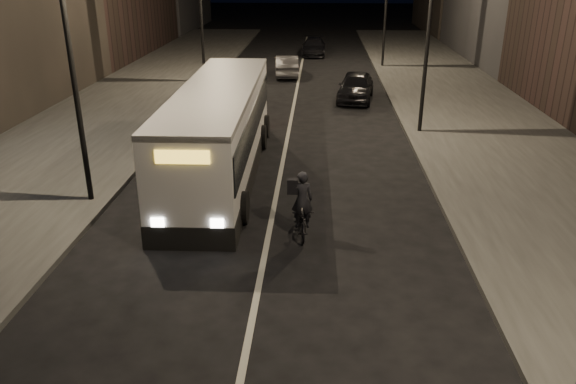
# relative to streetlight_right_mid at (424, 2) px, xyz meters

# --- Properties ---
(ground) EXTENTS (180.00, 180.00, 0.00)m
(ground) POSITION_rel_streetlight_right_mid_xyz_m (-5.33, -12.00, -5.36)
(ground) COLOR black
(ground) RESTS_ON ground
(sidewalk_right) EXTENTS (7.00, 70.00, 0.16)m
(sidewalk_right) POSITION_rel_streetlight_right_mid_xyz_m (3.17, 2.00, -5.28)
(sidewalk_right) COLOR #31322F
(sidewalk_right) RESTS_ON ground
(sidewalk_left) EXTENTS (7.00, 70.00, 0.16)m
(sidewalk_left) POSITION_rel_streetlight_right_mid_xyz_m (-13.83, 2.00, -5.28)
(sidewalk_left) COLOR #31322F
(sidewalk_left) RESTS_ON ground
(streetlight_right_mid) EXTENTS (1.20, 0.44, 8.12)m
(streetlight_right_mid) POSITION_rel_streetlight_right_mid_xyz_m (0.00, 0.00, 0.00)
(streetlight_right_mid) COLOR black
(streetlight_right_mid) RESTS_ON sidewalk_right
(streetlight_left_near) EXTENTS (1.20, 0.44, 8.12)m
(streetlight_left_near) POSITION_rel_streetlight_right_mid_xyz_m (-10.66, -8.00, 0.00)
(streetlight_left_near) COLOR black
(streetlight_left_near) RESTS_ON sidewalk_left
(city_bus) EXTENTS (2.84, 11.40, 3.06)m
(city_bus) POSITION_rel_streetlight_right_mid_xyz_m (-7.38, -5.17, -3.70)
(city_bus) COLOR silver
(city_bus) RESTS_ON ground
(cyclist_on_bicycle) EXTENTS (0.74, 1.69, 1.89)m
(cyclist_on_bicycle) POSITION_rel_streetlight_right_mid_xyz_m (-4.43, -9.78, -4.73)
(cyclist_on_bicycle) COLOR black
(cyclist_on_bicycle) RESTS_ON ground
(car_near) EXTENTS (2.32, 4.51, 1.47)m
(car_near) POSITION_rel_streetlight_right_mid_xyz_m (-2.12, 6.15, -4.63)
(car_near) COLOR black
(car_near) RESTS_ON ground
(car_mid) EXTENTS (1.68, 4.11, 1.32)m
(car_mid) POSITION_rel_streetlight_right_mid_xyz_m (-6.13, 12.58, -4.70)
(car_mid) COLOR #333335
(car_mid) RESTS_ON ground
(car_far) EXTENTS (1.84, 4.41, 1.27)m
(car_far) POSITION_rel_streetlight_right_mid_xyz_m (-4.53, 21.26, -4.72)
(car_far) COLOR black
(car_far) RESTS_ON ground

